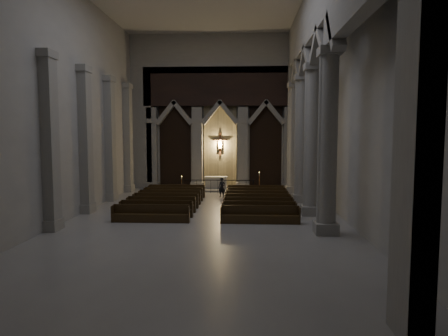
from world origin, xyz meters
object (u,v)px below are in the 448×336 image
at_px(pews, 211,203).
at_px(worshipper, 222,187).
at_px(altar, 216,182).
at_px(candle_stand_right, 259,187).
at_px(candle_stand_left, 182,188).
at_px(altar_rail, 218,184).

relative_size(pews, worshipper, 6.83).
height_order(altar, candle_stand_right, candle_stand_right).
distance_m(candle_stand_right, pews, 6.70).
xyz_separation_m(candle_stand_left, worshipper, (3.06, -1.75, 0.34)).
bearing_deg(candle_stand_left, candle_stand_right, 2.31).
xyz_separation_m(altar, candle_stand_left, (-2.41, -1.70, -0.26)).
height_order(candle_stand_right, worshipper, candle_stand_right).
distance_m(pews, worshipper, 4.04).
bearing_deg(altar_rail, candle_stand_right, 5.71).
distance_m(altar, altar_rail, 1.79).
bearing_deg(candle_stand_left, altar, 35.19).
xyz_separation_m(altar_rail, candle_stand_left, (-2.66, 0.07, -0.34)).
height_order(candle_stand_left, candle_stand_right, candle_stand_right).
bearing_deg(altar_rail, altar, 97.93).
bearing_deg(candle_stand_right, pews, -116.83).
height_order(altar, candle_stand_left, candle_stand_left).
distance_m(candle_stand_right, worshipper, 3.30).
distance_m(candle_stand_left, pews, 6.34).
bearing_deg(candle_stand_right, candle_stand_left, -177.69).
height_order(candle_stand_right, pews, candle_stand_right).
distance_m(altar, pews, 7.46).
height_order(altar, worshipper, worshipper).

